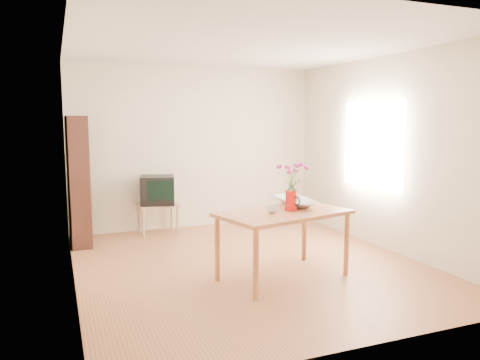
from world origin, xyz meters
name	(u,v)px	position (x,y,z in m)	size (l,w,h in m)	color
room	(251,158)	(0.03, 0.00, 1.30)	(4.50, 4.50, 4.50)	brown
table	(283,219)	(0.16, -0.58, 0.67)	(1.56, 1.12, 0.75)	#A15A37
tv_stand	(158,209)	(-0.70, 1.97, 0.39)	(0.60, 0.45, 0.46)	tan
bookshelf	(79,185)	(-1.85, 1.75, 0.84)	(0.28, 0.70, 1.80)	black
pitcher	(291,201)	(0.27, -0.55, 0.85)	(0.15, 0.22, 0.22)	red
flowers	(291,175)	(0.27, -0.55, 1.14)	(0.25, 0.25, 0.36)	#DF34A3
mug	(272,209)	(0.00, -0.62, 0.79)	(0.11, 0.11, 0.09)	white
bowl	(295,185)	(0.46, -0.29, 0.99)	(0.50, 0.50, 0.47)	white
teacup_a	(292,189)	(0.42, -0.29, 0.94)	(0.07, 0.07, 0.07)	white
teacup_b	(298,189)	(0.51, -0.27, 0.94)	(0.07, 0.07, 0.06)	white
television	(157,190)	(-0.70, 1.98, 0.68)	(0.59, 0.56, 0.44)	black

